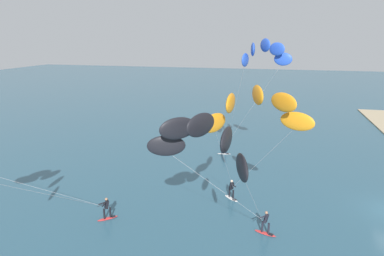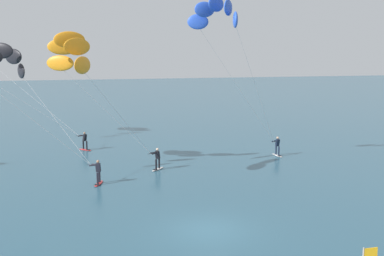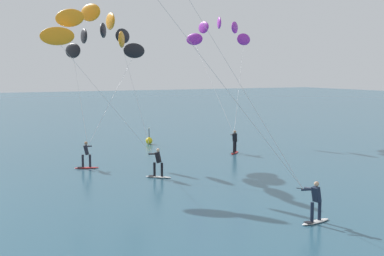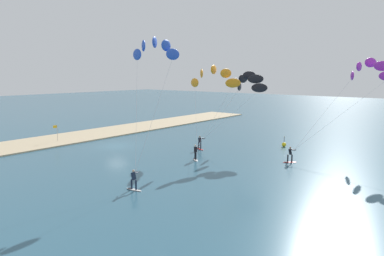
% 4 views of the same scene
% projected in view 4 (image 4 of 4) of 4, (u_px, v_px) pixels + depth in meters
% --- Properties ---
extents(ground_plane, '(240.00, 240.00, 0.00)m').
position_uv_depth(ground_plane, '(116.00, 146.00, 44.49)').
color(ground_plane, '#2D566B').
extents(sand_strip, '(80.00, 8.39, 0.16)m').
position_uv_depth(sand_strip, '(75.00, 137.00, 50.31)').
color(sand_strip, tan).
rests_on(sand_strip, ground).
extents(kitesurfer_nearshore, '(8.62, 6.89, 9.51)m').
position_uv_depth(kitesurfer_nearshore, '(247.00, 84.00, 43.97)').
color(kitesurfer_nearshore, red).
rests_on(kitesurfer_nearshore, ground).
extents(kitesurfer_mid_water, '(8.79, 7.24, 12.74)m').
position_uv_depth(kitesurfer_mid_water, '(154.00, 54.00, 33.26)').
color(kitesurfer_mid_water, white).
rests_on(kitesurfer_mid_water, ground).
extents(kitesurfer_far_out, '(8.46, 6.23, 10.23)m').
position_uv_depth(kitesurfer_far_out, '(213.00, 79.00, 41.57)').
color(kitesurfer_far_out, white).
rests_on(kitesurfer_far_out, ground).
extents(kitesurfer_downwind, '(13.24, 8.50, 11.01)m').
position_uv_depth(kitesurfer_downwind, '(367.00, 72.00, 39.76)').
color(kitesurfer_downwind, red).
rests_on(kitesurfer_downwind, ground).
extents(marker_buoy, '(0.56, 0.56, 1.38)m').
position_uv_depth(marker_buoy, '(284.00, 144.00, 43.97)').
color(marker_buoy, yellow).
rests_on(marker_buoy, ground).
extents(beach_flag, '(0.56, 0.05, 2.20)m').
position_uv_depth(beach_flag, '(56.00, 130.00, 46.73)').
color(beach_flag, gray).
rests_on(beach_flag, sand_strip).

